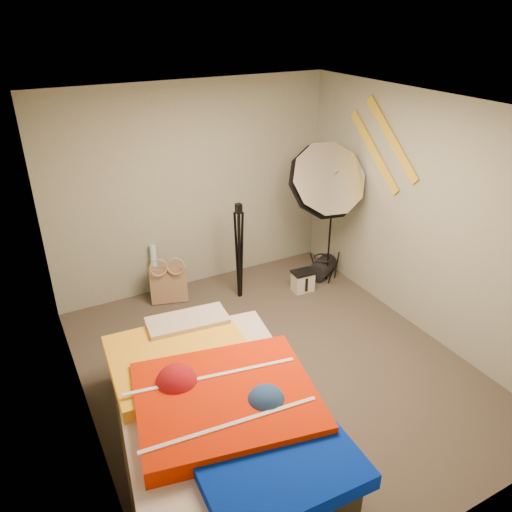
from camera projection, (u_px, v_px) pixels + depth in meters
floor at (276, 367)px, 4.95m from camera, size 4.00×4.00×0.00m
ceiling at (282, 110)px, 3.82m from camera, size 4.00×4.00×0.00m
wall_back at (193, 189)px, 5.95m from camera, size 3.50×0.00×3.50m
wall_front at (458, 396)px, 2.81m from camera, size 3.50×0.00×3.50m
wall_left at (72, 306)px, 3.64m from camera, size 0.00×4.00×4.00m
wall_right at (425, 219)px, 5.12m from camera, size 0.00×4.00×4.00m
tote_bag at (169, 285)px, 5.97m from camera, size 0.47×0.31×0.45m
wrapping_roll at (154, 271)px, 6.04m from camera, size 0.14×0.20×0.66m
camera_case at (303, 282)px, 6.22m from camera, size 0.26×0.19×0.25m
duffel_bag at (322, 268)px, 6.55m from camera, size 0.47×0.42×0.25m
wall_stripe_upper at (392, 139)px, 5.27m from camera, size 0.02×0.91×0.78m
wall_stripe_lower at (374, 152)px, 5.55m from camera, size 0.02×0.91×0.78m
bed at (216, 411)px, 4.00m from camera, size 1.77×2.41×0.62m
photo_umbrella at (325, 182)px, 5.76m from camera, size 1.20×0.95×1.93m
camera_tripod at (239, 245)px, 5.85m from camera, size 0.07×0.07×1.21m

